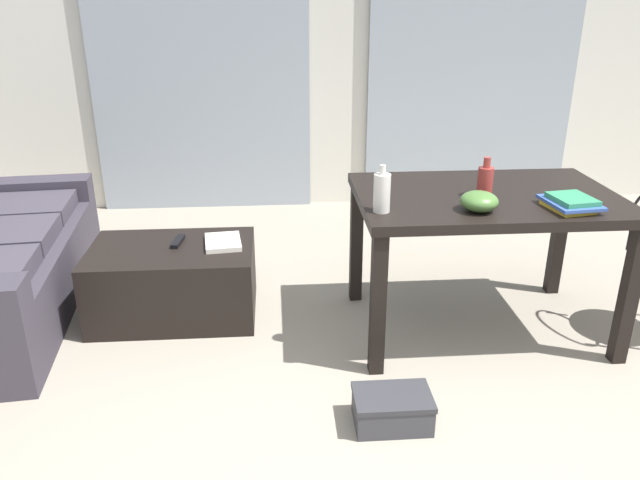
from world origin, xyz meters
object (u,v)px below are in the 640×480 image
(bottle_near, at_px, (382,192))
(bowl, at_px, (479,201))
(coffee_table, at_px, (174,281))
(book_stack, at_px, (570,203))
(shoebox, at_px, (392,409))
(magazine, at_px, (223,242))
(bottle_far, at_px, (485,181))
(craft_table, at_px, (485,212))
(tv_remote_primary, at_px, (178,241))

(bottle_near, distance_m, bowl, 0.46)
(coffee_table, height_order, book_stack, book_stack)
(bowl, xyz_separation_m, shoebox, (-0.48, -0.53, -0.75))
(magazine, distance_m, shoebox, 1.39)
(bottle_near, distance_m, bottle_far, 0.58)
(bottle_far, relative_size, bowl, 1.13)
(bottle_far, height_order, shoebox, bottle_far)
(craft_table, distance_m, book_stack, 0.43)
(bottle_far, distance_m, magazine, 1.46)
(craft_table, xyz_separation_m, book_stack, (0.31, -0.26, 0.13))
(book_stack, distance_m, shoebox, 1.29)
(bottle_far, bearing_deg, shoebox, -127.72)
(bottle_near, distance_m, book_stack, 0.90)
(craft_table, bearing_deg, shoebox, -127.62)
(bowl, xyz_separation_m, magazine, (-1.25, 0.56, -0.40))
(coffee_table, height_order, craft_table, craft_table)
(bottle_near, xyz_separation_m, bowl, (0.46, -0.03, -0.05))
(craft_table, xyz_separation_m, bowl, (-0.13, -0.26, 0.15))
(bottle_near, bearing_deg, craft_table, 21.79)
(bottle_far, xyz_separation_m, bowl, (-0.10, -0.21, -0.03))
(coffee_table, height_order, shoebox, coffee_table)
(bowl, distance_m, shoebox, 1.03)
(book_stack, bearing_deg, tv_remote_primary, 162.80)
(tv_remote_primary, bearing_deg, bottle_far, -6.69)
(book_stack, bearing_deg, bowl, 179.52)
(craft_table, bearing_deg, bottle_near, -158.21)
(bottle_near, height_order, magazine, bottle_near)
(bowl, bearing_deg, bottle_near, 176.85)
(magazine, xyz_separation_m, shoebox, (0.77, -1.09, -0.35))
(coffee_table, relative_size, bowl, 5.10)
(coffee_table, bearing_deg, book_stack, -15.36)
(craft_table, relative_size, bowl, 7.46)
(bottle_near, xyz_separation_m, bottle_far, (0.55, 0.19, -0.01))
(magazine, bearing_deg, bottle_far, -21.44)
(shoebox, bearing_deg, bottle_far, 52.28)
(bowl, height_order, book_stack, bowl)
(bowl, bearing_deg, bottle_far, 65.70)
(bottle_far, xyz_separation_m, tv_remote_primary, (-1.60, 0.39, -0.43))
(book_stack, bearing_deg, bottle_near, 178.16)
(craft_table, distance_m, shoebox, 1.16)
(bottle_far, distance_m, shoebox, 1.22)
(magazine, bearing_deg, bottle_near, -40.92)
(tv_remote_primary, bearing_deg, magazine, -0.86)
(bowl, distance_m, tv_remote_primary, 1.67)
(shoebox, bearing_deg, tv_remote_primary, 132.43)
(bowl, distance_m, magazine, 1.43)
(bottle_far, bearing_deg, bowl, -114.30)
(bowl, xyz_separation_m, book_stack, (0.44, -0.00, -0.02))
(tv_remote_primary, relative_size, shoebox, 0.52)
(bottle_near, height_order, shoebox, bottle_near)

